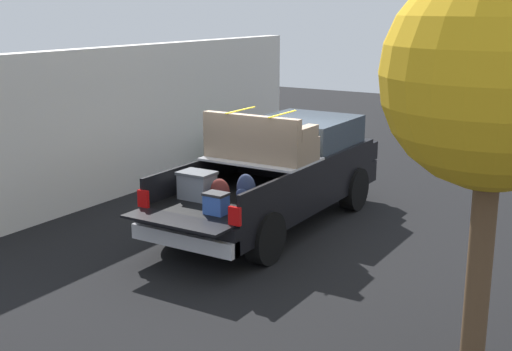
% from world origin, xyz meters
% --- Properties ---
extents(ground_plane, '(40.00, 40.00, 0.00)m').
position_xyz_m(ground_plane, '(0.00, 0.00, 0.00)').
color(ground_plane, black).
extents(pickup_truck, '(6.05, 2.06, 2.23)m').
position_xyz_m(pickup_truck, '(0.37, 0.00, 0.98)').
color(pickup_truck, black).
rests_on(pickup_truck, ground_plane).
extents(building_facade, '(11.54, 0.36, 3.21)m').
position_xyz_m(building_facade, '(1.13, 3.99, 1.61)').
color(building_facade, silver).
rests_on(building_facade, ground_plane).
extents(tree_background, '(2.44, 2.44, 4.55)m').
position_xyz_m(tree_background, '(-3.18, -4.54, 3.30)').
color(tree_background, brown).
rests_on(tree_background, ground_plane).
extents(trash_can, '(0.60, 0.60, 0.98)m').
position_xyz_m(trash_can, '(3.13, 2.97, 0.50)').
color(trash_can, '#1E592D').
rests_on(trash_can, ground_plane).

